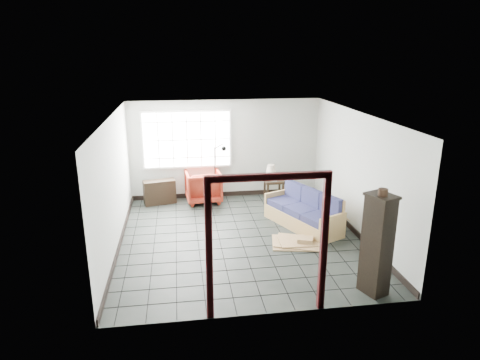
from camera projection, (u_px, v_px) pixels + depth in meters
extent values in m
plane|color=black|center=(240.00, 238.00, 9.07)|extent=(5.50, 5.50, 0.00)
cube|color=#AFB5AE|center=(225.00, 149.00, 11.29)|extent=(5.00, 0.02, 2.60)
cube|color=#AFB5AE|center=(268.00, 235.00, 6.08)|extent=(5.00, 0.02, 2.60)
cube|color=#AFB5AE|center=(114.00, 185.00, 8.34)|extent=(0.02, 5.50, 2.60)
cube|color=#AFB5AE|center=(357.00, 174.00, 9.03)|extent=(0.02, 5.50, 2.60)
cube|color=white|center=(240.00, 115.00, 8.30)|extent=(5.00, 5.50, 0.02)
cube|color=black|center=(226.00, 194.00, 11.63)|extent=(4.95, 0.03, 0.12)
cube|color=black|center=(120.00, 242.00, 8.71)|extent=(0.03, 5.45, 0.12)
cube|color=black|center=(352.00, 228.00, 9.39)|extent=(0.03, 5.45, 0.12)
cube|color=silver|center=(187.00, 140.00, 11.02)|extent=(2.32, 0.06, 1.52)
cube|color=white|center=(187.00, 140.00, 10.99)|extent=(2.20, 0.02, 1.40)
cube|color=#380C0E|center=(209.00, 253.00, 6.09)|extent=(0.10, 0.08, 2.10)
cube|color=#380C0E|center=(324.00, 246.00, 6.32)|extent=(0.10, 0.08, 2.10)
cube|color=#380C0E|center=(269.00, 177.00, 5.88)|extent=(1.80, 0.08, 0.10)
cube|color=#A58B4A|center=(302.00, 220.00, 9.59)|extent=(1.41, 1.95, 0.33)
cube|color=#A58B4A|center=(332.00, 229.00, 8.80)|extent=(0.68, 0.35, 0.58)
cube|color=#A58B4A|center=(277.00, 202.00, 10.31)|extent=(0.68, 0.35, 0.58)
cube|color=#A58B4A|center=(314.00, 203.00, 9.66)|extent=(0.81, 1.68, 0.64)
cube|color=#1B1A41|center=(321.00, 219.00, 9.03)|extent=(0.83, 0.80, 0.15)
cube|color=#1B1A41|center=(331.00, 207.00, 9.10)|extent=(0.36, 0.58, 0.47)
cube|color=#1B1A41|center=(302.00, 210.00, 9.51)|extent=(0.83, 0.80, 0.15)
cube|color=#1B1A41|center=(312.00, 199.00, 9.59)|extent=(0.36, 0.58, 0.47)
cube|color=#1B1A41|center=(285.00, 202.00, 10.00)|extent=(0.83, 0.80, 0.15)
cube|color=#1B1A41|center=(295.00, 192.00, 10.07)|extent=(0.36, 0.58, 0.47)
imported|color=maroon|center=(203.00, 185.00, 11.12)|extent=(0.94, 0.89, 0.91)
cube|color=black|center=(274.00, 181.00, 11.22)|extent=(0.50, 0.50, 0.06)
cube|color=black|center=(268.00, 193.00, 11.08)|extent=(0.05, 0.05, 0.50)
cube|color=black|center=(283.00, 193.00, 11.14)|extent=(0.05, 0.05, 0.50)
cube|color=black|center=(265.00, 189.00, 11.46)|extent=(0.05, 0.05, 0.50)
cube|color=black|center=(279.00, 188.00, 11.52)|extent=(0.05, 0.05, 0.50)
cylinder|color=black|center=(271.00, 177.00, 11.23)|extent=(0.10, 0.10, 0.14)
cylinder|color=black|center=(271.00, 172.00, 11.20)|extent=(0.02, 0.02, 0.10)
cone|color=beige|center=(271.00, 168.00, 11.17)|extent=(0.27, 0.27, 0.20)
cube|color=silver|center=(272.00, 178.00, 11.17)|extent=(0.30, 0.26, 0.09)
cylinder|color=black|center=(268.00, 178.00, 11.18)|extent=(0.03, 0.06, 0.06)
cylinder|color=black|center=(215.00, 200.00, 11.27)|extent=(0.28, 0.28, 0.03)
cylinder|color=black|center=(215.00, 174.00, 11.06)|extent=(0.03, 0.03, 1.43)
cylinder|color=black|center=(219.00, 146.00, 10.83)|extent=(0.24, 0.07, 0.13)
sphere|color=black|center=(224.00, 149.00, 10.84)|extent=(0.15, 0.15, 0.13)
cube|color=black|center=(160.00, 192.00, 11.00)|extent=(0.85, 0.48, 0.62)
cube|color=black|center=(160.00, 192.00, 11.00)|extent=(0.79, 0.42, 0.03)
cube|color=black|center=(377.00, 246.00, 6.81)|extent=(0.44, 0.50, 1.67)
cube|color=black|center=(382.00, 196.00, 6.56)|extent=(0.50, 0.56, 0.04)
cylinder|color=black|center=(383.00, 192.00, 6.49)|extent=(0.16, 0.16, 0.11)
cube|color=olive|center=(330.00, 232.00, 9.34)|extent=(0.47, 0.39, 0.02)
cube|color=black|center=(321.00, 227.00, 9.25)|extent=(0.04, 0.36, 0.30)
cube|color=olive|center=(340.00, 225.00, 9.34)|extent=(0.04, 0.36, 0.30)
cube|color=olive|center=(334.00, 229.00, 9.13)|extent=(0.45, 0.05, 0.30)
cube|color=olive|center=(327.00, 223.00, 9.46)|extent=(0.45, 0.05, 0.30)
cube|color=olive|center=(319.00, 218.00, 9.18)|extent=(0.19, 0.37, 0.12)
cube|color=olive|center=(343.00, 216.00, 9.29)|extent=(0.19, 0.37, 0.12)
cube|color=olive|center=(298.00, 243.00, 8.80)|extent=(1.19, 0.94, 0.02)
cube|color=olive|center=(298.00, 242.00, 8.79)|extent=(1.12, 0.99, 0.02)
cube|color=olive|center=(298.00, 241.00, 8.79)|extent=(0.82, 0.60, 0.02)
cube|color=olive|center=(305.00, 240.00, 8.71)|extent=(0.38, 0.34, 0.09)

